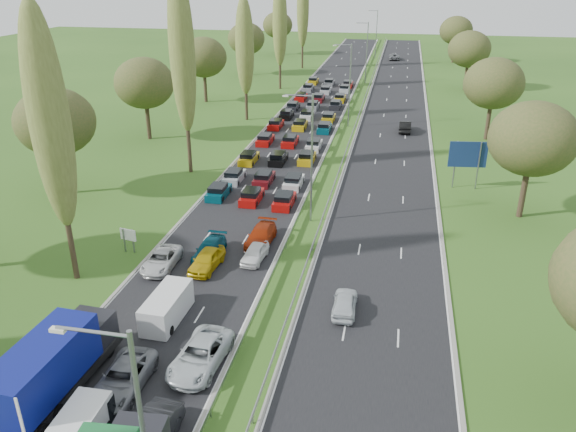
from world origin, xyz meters
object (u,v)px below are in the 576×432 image
Objects in this scene: info_sign at (128,237)px; direction_sign at (468,157)px; blue_lorry at (55,365)px; near_car_2 at (162,260)px; white_van_rear at (168,305)px.

info_sign is 0.40× the size of direction_sign.
near_car_2 is at bearing 93.61° from blue_lorry.
blue_lorry is 45.26m from direction_sign.
near_car_2 is 4.27m from info_sign.
direction_sign is (24.90, 37.76, 1.54)m from blue_lorry.
white_van_rear is at bearing 72.23° from blue_lorry.
info_sign is at bearing 150.03° from near_car_2.
white_van_rear is 11.03m from info_sign.
blue_lorry reaches higher than white_van_rear.
blue_lorry is at bearing -76.91° from info_sign.
blue_lorry is 8.87m from white_van_rear.
info_sign is (-3.90, 16.75, -0.66)m from blue_lorry.
info_sign is (-7.01, 8.51, 0.35)m from white_van_rear.
blue_lorry reaches higher than near_car_2.
direction_sign is at bearing 40.47° from near_car_2.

